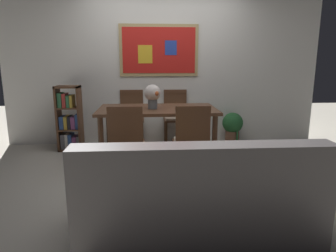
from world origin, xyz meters
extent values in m
plane|color=beige|center=(0.00, 0.00, 0.00)|extent=(12.00, 12.00, 0.00)
cube|color=silver|center=(0.00, 1.50, 1.30)|extent=(5.20, 0.10, 2.60)
cube|color=tan|center=(-0.07, 1.44, 1.55)|extent=(1.28, 0.02, 0.82)
cube|color=red|center=(-0.07, 1.42, 1.55)|extent=(1.18, 0.01, 0.72)
cube|color=gold|center=(-0.30, 1.42, 1.48)|extent=(0.23, 0.00, 0.29)
cube|color=#263FA5|center=(0.12, 1.42, 1.59)|extent=(0.19, 0.00, 0.23)
cube|color=brown|center=(-0.13, 0.53, 0.72)|extent=(1.62, 0.91, 0.04)
cylinder|color=brown|center=(-0.86, 0.15, 0.35)|extent=(0.07, 0.07, 0.70)
cylinder|color=brown|center=(0.60, 0.15, 0.35)|extent=(0.07, 0.07, 0.70)
cylinder|color=brown|center=(-0.86, 0.91, 0.35)|extent=(0.07, 0.07, 0.70)
cylinder|color=brown|center=(0.60, 0.91, 0.35)|extent=(0.07, 0.07, 0.70)
cube|color=brown|center=(0.19, 1.25, 0.44)|extent=(0.40, 0.40, 0.03)
cube|color=#C6B299|center=(0.19, 1.25, 0.47)|extent=(0.36, 0.36, 0.03)
cylinder|color=brown|center=(0.36, 1.42, 0.21)|extent=(0.04, 0.04, 0.42)
cylinder|color=brown|center=(0.02, 1.42, 0.21)|extent=(0.04, 0.04, 0.42)
cylinder|color=brown|center=(0.36, 1.08, 0.21)|extent=(0.04, 0.04, 0.42)
cylinder|color=brown|center=(0.02, 1.08, 0.21)|extent=(0.04, 0.04, 0.42)
cube|color=brown|center=(0.19, 1.43, 0.68)|extent=(0.38, 0.04, 0.46)
cube|color=brown|center=(0.19, 1.43, 0.88)|extent=(0.38, 0.05, 0.06)
cube|color=brown|center=(-0.51, -0.21, 0.44)|extent=(0.40, 0.40, 0.03)
cube|color=#C6B299|center=(-0.51, -0.21, 0.47)|extent=(0.36, 0.36, 0.03)
cylinder|color=brown|center=(-0.68, -0.38, 0.21)|extent=(0.04, 0.04, 0.42)
cylinder|color=brown|center=(-0.34, -0.38, 0.21)|extent=(0.04, 0.04, 0.42)
cylinder|color=brown|center=(-0.68, -0.04, 0.21)|extent=(0.04, 0.04, 0.42)
cylinder|color=brown|center=(-0.34, -0.04, 0.21)|extent=(0.04, 0.04, 0.42)
cube|color=brown|center=(-0.51, -0.39, 0.68)|extent=(0.38, 0.04, 0.46)
cube|color=brown|center=(-0.51, -0.39, 0.88)|extent=(0.38, 0.05, 0.06)
cube|color=brown|center=(-0.53, 1.28, 0.44)|extent=(0.40, 0.40, 0.03)
cube|color=#C6B299|center=(-0.53, 1.28, 0.47)|extent=(0.36, 0.36, 0.03)
cylinder|color=brown|center=(-0.36, 1.45, 0.21)|extent=(0.04, 0.04, 0.42)
cylinder|color=brown|center=(-0.70, 1.45, 0.21)|extent=(0.04, 0.04, 0.42)
cylinder|color=brown|center=(-0.36, 1.11, 0.21)|extent=(0.04, 0.04, 0.42)
cylinder|color=brown|center=(-0.70, 1.11, 0.21)|extent=(0.04, 0.04, 0.42)
cube|color=brown|center=(-0.53, 1.46, 0.68)|extent=(0.38, 0.04, 0.46)
cube|color=brown|center=(-0.53, 1.46, 0.88)|extent=(0.38, 0.05, 0.06)
cube|color=brown|center=(0.22, -0.22, 0.44)|extent=(0.40, 0.40, 0.03)
cube|color=#C6B299|center=(0.22, -0.22, 0.47)|extent=(0.36, 0.36, 0.03)
cylinder|color=brown|center=(0.05, -0.39, 0.21)|extent=(0.04, 0.04, 0.42)
cylinder|color=brown|center=(0.39, -0.39, 0.21)|extent=(0.04, 0.04, 0.42)
cylinder|color=brown|center=(0.05, -0.05, 0.21)|extent=(0.04, 0.04, 0.42)
cylinder|color=brown|center=(0.39, -0.05, 0.21)|extent=(0.04, 0.04, 0.42)
cube|color=brown|center=(0.22, -0.40, 0.68)|extent=(0.38, 0.04, 0.46)
cube|color=brown|center=(0.22, -0.40, 0.88)|extent=(0.38, 0.05, 0.06)
cube|color=#514C4C|center=(0.11, -1.36, 0.20)|extent=(1.80, 0.84, 0.40)
cube|color=#514C4C|center=(0.11, -1.68, 0.62)|extent=(1.80, 0.20, 0.44)
cube|color=#514C4C|center=(-0.70, -1.36, 0.51)|extent=(0.18, 0.80, 0.22)
cube|color=#514C4C|center=(0.92, -1.36, 0.51)|extent=(0.18, 0.80, 0.22)
cube|color=#8C6B4C|center=(-0.34, -1.54, 0.56)|extent=(0.32, 0.16, 0.33)
cube|color=#B78C33|center=(0.11, -1.54, 0.56)|extent=(0.32, 0.16, 0.33)
cube|color=brown|center=(-1.65, 1.11, 0.51)|extent=(0.03, 0.28, 1.01)
cube|color=brown|center=(-1.32, 1.11, 0.51)|extent=(0.03, 0.28, 1.01)
cube|color=brown|center=(-1.49, 1.11, 0.01)|extent=(0.36, 0.28, 0.03)
cube|color=brown|center=(-1.49, 1.11, 1.00)|extent=(0.36, 0.28, 0.03)
cube|color=brown|center=(-1.49, 1.11, 0.34)|extent=(0.30, 0.28, 0.02)
cube|color=brown|center=(-1.49, 1.11, 0.67)|extent=(0.30, 0.28, 0.02)
cube|color=#595960|center=(-1.59, 1.11, 0.15)|extent=(0.06, 0.22, 0.23)
cube|color=beige|center=(-1.54, 1.11, 0.15)|extent=(0.05, 0.22, 0.23)
cube|color=#2D4C8C|center=(-1.48, 1.11, 0.14)|extent=(0.05, 0.22, 0.23)
cube|color=#7F3F72|center=(-1.42, 1.11, 0.13)|extent=(0.06, 0.22, 0.19)
cube|color=#595960|center=(-1.35, 1.11, 0.13)|extent=(0.06, 0.22, 0.20)
cube|color=#2D4C8C|center=(-1.59, 1.11, 0.45)|extent=(0.06, 0.22, 0.20)
cube|color=gold|center=(-1.53, 1.11, 0.45)|extent=(0.05, 0.22, 0.20)
cube|color=black|center=(-1.48, 1.11, 0.45)|extent=(0.04, 0.22, 0.20)
cube|color=#7F3F72|center=(-1.42, 1.11, 0.44)|extent=(0.06, 0.22, 0.19)
cube|color=#2D4C8C|center=(-1.36, 1.11, 0.46)|extent=(0.04, 0.22, 0.23)
cube|color=#337247|center=(-1.60, 1.11, 0.79)|extent=(0.06, 0.22, 0.22)
cube|color=#B2332D|center=(-1.53, 1.11, 0.79)|extent=(0.05, 0.22, 0.21)
cube|color=#337247|center=(-1.48, 1.11, 0.77)|extent=(0.05, 0.22, 0.18)
cube|color=gold|center=(-1.43, 1.11, 0.78)|extent=(0.04, 0.22, 0.19)
cylinder|color=brown|center=(1.14, 1.24, 0.12)|extent=(0.23, 0.23, 0.23)
cylinder|color=#332319|center=(1.14, 1.24, 0.22)|extent=(0.21, 0.21, 0.02)
sphere|color=#235B2D|center=(1.14, 1.24, 0.37)|extent=(0.34, 0.34, 0.34)
cylinder|color=#235B2D|center=(1.19, 1.11, 0.15)|extent=(0.03, 0.03, 0.24)
cylinder|color=#235B2D|center=(1.25, 1.31, 0.14)|extent=(0.03, 0.03, 0.27)
cylinder|color=slate|center=(-0.20, 0.49, 0.81)|extent=(0.13, 0.13, 0.14)
sphere|color=silver|center=(-0.20, 0.49, 0.96)|extent=(0.22, 0.22, 0.22)
sphere|color=silver|center=(-0.24, 0.57, 0.96)|extent=(0.07, 0.07, 0.07)
sphere|color=#D86633|center=(-0.15, 0.42, 0.96)|extent=(0.07, 0.07, 0.07)
sphere|color=pink|center=(-0.12, 0.52, 0.96)|extent=(0.06, 0.06, 0.06)
camera|label=1|loc=(-0.26, -3.58, 1.39)|focal=32.16mm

